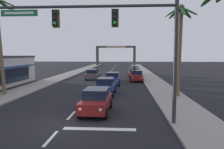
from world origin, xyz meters
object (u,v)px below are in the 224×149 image
(sedan_parked_nearest_kerb, at_px, (136,76))
(palm_right_second, at_px, (180,36))
(sedan_fifth_in_queue, at_px, (113,79))
(sedan_lead_at_stop_bar, at_px, (96,100))
(traffic_signal_mast, at_px, (119,32))
(town_gateway_arch, at_px, (116,53))
(sedan_third_in_queue, at_px, (105,86))
(sedan_oncoming_far, at_px, (93,74))
(sedan_parked_mid_kerb, at_px, (134,70))
(sedan_parked_far_kerb, at_px, (134,73))

(sedan_parked_nearest_kerb, distance_m, palm_right_second, 13.60)
(sedan_fifth_in_queue, bearing_deg, sedan_lead_at_stop_bar, -91.31)
(traffic_signal_mast, bearing_deg, town_gateway_arch, 92.73)
(traffic_signal_mast, distance_m, palm_right_second, 10.01)
(sedan_fifth_in_queue, bearing_deg, traffic_signal_mast, -85.35)
(palm_right_second, bearing_deg, sedan_lead_at_stop_bar, -140.18)
(traffic_signal_mast, height_order, palm_right_second, palm_right_second)
(sedan_parked_nearest_kerb, bearing_deg, sedan_fifth_in_queue, -128.27)
(sedan_third_in_queue, height_order, sedan_oncoming_far, same)
(sedan_lead_at_stop_bar, xyz_separation_m, sedan_parked_mid_kerb, (3.72, 29.13, 0.00))
(sedan_parked_far_kerb, bearing_deg, sedan_lead_at_stop_bar, -98.70)
(sedan_fifth_in_queue, relative_size, sedan_parked_mid_kerb, 0.99)
(sedan_third_in_queue, distance_m, sedan_parked_far_kerb, 16.87)
(traffic_signal_mast, xyz_separation_m, sedan_parked_nearest_kerb, (2.07, 20.61, -4.47))
(town_gateway_arch, bearing_deg, sedan_oncoming_far, -92.13)
(sedan_lead_at_stop_bar, height_order, sedan_oncoming_far, same)
(traffic_signal_mast, bearing_deg, sedan_third_in_queue, 99.91)
(sedan_third_in_queue, bearing_deg, town_gateway_arch, 91.56)
(sedan_parked_mid_kerb, height_order, palm_right_second, palm_right_second)
(sedan_parked_far_kerb, height_order, town_gateway_arch, town_gateway_arch)
(sedan_lead_at_stop_bar, height_order, sedan_parked_far_kerb, same)
(sedan_third_in_queue, relative_size, palm_right_second, 0.52)
(sedan_parked_mid_kerb, bearing_deg, town_gateway_arch, 98.43)
(traffic_signal_mast, relative_size, sedan_oncoming_far, 2.30)
(sedan_parked_far_kerb, relative_size, town_gateway_arch, 0.31)
(sedan_third_in_queue, bearing_deg, sedan_parked_far_kerb, 77.75)
(sedan_parked_nearest_kerb, xyz_separation_m, town_gateway_arch, (-5.29, 46.76, 3.75))
(sedan_fifth_in_queue, relative_size, sedan_parked_nearest_kerb, 1.00)
(sedan_parked_nearest_kerb, xyz_separation_m, sedan_parked_far_kerb, (-0.13, 5.27, 0.00))
(traffic_signal_mast, xyz_separation_m, palm_right_second, (5.43, 8.39, 0.46))
(sedan_third_in_queue, height_order, sedan_parked_far_kerb, same)
(sedan_parked_mid_kerb, distance_m, sedan_parked_far_kerb, 5.74)
(sedan_third_in_queue, bearing_deg, palm_right_second, -8.12)
(traffic_signal_mast, bearing_deg, palm_right_second, 57.08)
(sedan_third_in_queue, xyz_separation_m, town_gateway_arch, (-1.58, 57.98, 3.75))
(sedan_oncoming_far, xyz_separation_m, sedan_parked_far_kerb, (6.83, 3.56, 0.00))
(sedan_oncoming_far, bearing_deg, sedan_parked_nearest_kerb, -13.83)
(sedan_parked_mid_kerb, bearing_deg, traffic_signal_mast, -93.76)
(sedan_oncoming_far, bearing_deg, palm_right_second, -53.47)
(sedan_parked_far_kerb, bearing_deg, sedan_parked_mid_kerb, 88.57)
(sedan_lead_at_stop_bar, xyz_separation_m, palm_right_second, (7.07, 5.90, 4.94))
(palm_right_second, relative_size, town_gateway_arch, 0.60)
(sedan_oncoming_far, xyz_separation_m, town_gateway_arch, (1.67, 45.05, 3.75))
(sedan_oncoming_far, distance_m, town_gateway_arch, 45.24)
(sedan_oncoming_far, relative_size, sedan_parked_nearest_kerb, 1.00)
(traffic_signal_mast, distance_m, town_gateway_arch, 67.46)
(sedan_fifth_in_queue, relative_size, town_gateway_arch, 0.31)
(traffic_signal_mast, distance_m, sedan_parked_mid_kerb, 32.00)
(traffic_signal_mast, distance_m, sedan_parked_far_kerb, 26.34)
(sedan_fifth_in_queue, xyz_separation_m, sedan_oncoming_far, (-3.56, 6.02, 0.00))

